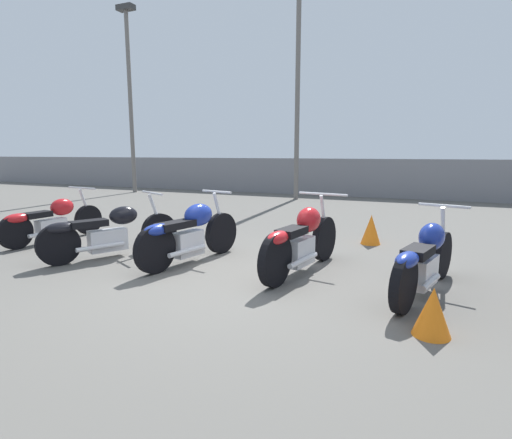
{
  "coord_description": "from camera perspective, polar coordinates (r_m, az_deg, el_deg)",
  "views": [
    {
      "loc": [
        2.27,
        -4.44,
        1.61
      ],
      "look_at": [
        0.0,
        0.78,
        0.65
      ],
      "focal_mm": 28.0,
      "sensor_mm": 36.0,
      "label": 1
    }
  ],
  "objects": [
    {
      "name": "motorcycle_slot_2",
      "position": [
        5.91,
        -9.46,
        -1.87
      ],
      "size": [
        0.68,
        1.99,
        1.02
      ],
      "rotation": [
        0.0,
        0.0,
        -0.21
      ],
      "color": "black",
      "rests_on": "ground_plane"
    },
    {
      "name": "motorcycle_slot_1",
      "position": [
        6.55,
        -20.33,
        -1.7
      ],
      "size": [
        1.16,
        1.99,
        0.97
      ],
      "rotation": [
        0.0,
        0.0,
        -0.47
      ],
      "color": "black",
      "rests_on": "ground_plane"
    },
    {
      "name": "ground_plane",
      "position": [
        5.24,
        -3.43,
        -8.33
      ],
      "size": [
        60.0,
        60.0,
        0.0
      ],
      "primitive_type": "plane",
      "color": "#5B5954"
    },
    {
      "name": "light_pole_right",
      "position": [
        14.31,
        6.06,
        23.39
      ],
      "size": [
        0.7,
        0.35,
        8.69
      ],
      "color": "slate",
      "rests_on": "ground_plane"
    },
    {
      "name": "motorcycle_slot_0",
      "position": [
        8.13,
        -27.1,
        -0.09
      ],
      "size": [
        0.75,
        2.03,
        0.95
      ],
      "rotation": [
        0.0,
        0.0,
        -0.09
      ],
      "color": "black",
      "rests_on": "ground_plane"
    },
    {
      "name": "fence_back",
      "position": [
        15.03,
        14.88,
        5.74
      ],
      "size": [
        40.0,
        0.04,
        1.39
      ],
      "color": "gray",
      "rests_on": "ground_plane"
    },
    {
      "name": "traffic_cone_near",
      "position": [
        3.93,
        23.91,
        -11.96
      ],
      "size": [
        0.33,
        0.33,
        0.44
      ],
      "color": "orange",
      "rests_on": "ground_plane"
    },
    {
      "name": "traffic_cone_far",
      "position": [
        7.34,
        16.11,
        -1.38
      ],
      "size": [
        0.35,
        0.35,
        0.52
      ],
      "color": "orange",
      "rests_on": "ground_plane"
    },
    {
      "name": "light_pole_left",
      "position": [
        17.3,
        -17.62,
        17.93
      ],
      "size": [
        0.7,
        0.35,
        7.17
      ],
      "color": "slate",
      "rests_on": "ground_plane"
    },
    {
      "name": "motorcycle_slot_4",
      "position": [
        4.93,
        23.0,
        -5.28
      ],
      "size": [
        0.79,
        2.04,
        0.97
      ],
      "rotation": [
        0.0,
        0.0,
        -0.26
      ],
      "color": "black",
      "rests_on": "ground_plane"
    },
    {
      "name": "motorcycle_slot_3",
      "position": [
        5.38,
        6.54,
        -2.97
      ],
      "size": [
        0.74,
        2.09,
        1.03
      ],
      "rotation": [
        0.0,
        0.0,
        -0.17
      ],
      "color": "black",
      "rests_on": "ground_plane"
    }
  ]
}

